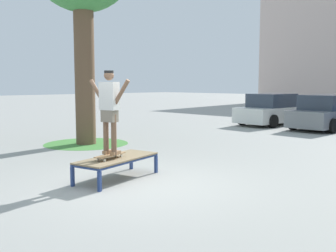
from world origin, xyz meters
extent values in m
plane|color=#999993|center=(0.00, 0.00, 0.00)|extent=(120.00, 120.00, 0.00)
cube|color=navy|center=(-1.23, 0.86, 0.19)|extent=(0.07, 0.07, 0.38)
cube|color=navy|center=(-0.55, 1.01, 0.19)|extent=(0.07, 0.07, 0.38)
cube|color=navy|center=(-0.84, -0.94, 0.19)|extent=(0.07, 0.07, 0.38)
cube|color=navy|center=(-0.16, -0.79, 0.19)|extent=(0.07, 0.07, 0.38)
cylinder|color=navy|center=(-1.04, -0.04, 0.41)|extent=(0.45, 1.87, 0.05)
cylinder|color=navy|center=(-0.35, 0.11, 0.41)|extent=(0.45, 1.87, 0.05)
cylinder|color=navy|center=(-0.89, 0.94, 0.41)|extent=(0.75, 0.21, 0.05)
cylinder|color=navy|center=(-0.50, -0.86, 0.41)|extent=(0.75, 0.21, 0.05)
cube|color=#847051|center=(-0.69, 0.04, 0.45)|extent=(1.15, 2.02, 0.03)
cube|color=#9E754C|center=(-0.65, -0.17, 0.54)|extent=(0.40, 0.82, 0.02)
cylinder|color=silver|center=(-0.79, 0.08, 0.49)|extent=(0.04, 0.06, 0.06)
cylinder|color=silver|center=(-0.65, 0.12, 0.49)|extent=(0.04, 0.06, 0.06)
cylinder|color=silver|center=(-0.65, -0.46, 0.49)|extent=(0.04, 0.06, 0.06)
cylinder|color=silver|center=(-0.50, -0.42, 0.49)|extent=(0.04, 0.06, 0.06)
cylinder|color=brown|center=(-0.75, -0.20, 0.96)|extent=(0.11, 0.11, 0.82)
cube|color=#99704C|center=(-0.76, -0.15, 0.59)|extent=(0.16, 0.26, 0.07)
cylinder|color=brown|center=(-0.55, -0.14, 0.96)|extent=(0.11, 0.11, 0.82)
cube|color=#99704C|center=(-0.57, -0.09, 0.59)|extent=(0.16, 0.26, 0.07)
cube|color=#756B5B|center=(-0.65, -0.17, 1.34)|extent=(0.34, 0.27, 0.24)
cube|color=silver|center=(-0.65, -0.17, 1.74)|extent=(0.40, 0.31, 0.56)
cylinder|color=brown|center=(-0.94, -0.25, 1.81)|extent=(0.41, 0.18, 0.52)
cylinder|color=brown|center=(-0.36, -0.09, 1.81)|extent=(0.41, 0.18, 0.52)
sphere|color=brown|center=(-0.65, -0.17, 2.15)|extent=(0.20, 0.20, 0.20)
cylinder|color=black|center=(-0.65, -0.17, 2.22)|extent=(0.19, 0.19, 0.05)
cylinder|color=brown|center=(-5.29, 2.30, 2.31)|extent=(0.65, 0.65, 4.61)
cylinder|color=#47893D|center=(-5.29, 2.30, 0.00)|extent=(2.75, 2.75, 0.01)
cube|color=silver|center=(-4.13, 12.22, 0.51)|extent=(1.92, 4.28, 0.70)
cube|color=#2D3847|center=(-4.14, 12.07, 1.18)|extent=(1.67, 2.18, 0.64)
cylinder|color=black|center=(-4.91, 13.57, 0.30)|extent=(0.25, 0.61, 0.60)
cylinder|color=black|center=(-3.22, 13.48, 0.30)|extent=(0.25, 0.61, 0.60)
cylinder|color=black|center=(-5.05, 10.97, 0.30)|extent=(0.25, 0.61, 0.60)
cylinder|color=black|center=(-3.35, 10.88, 0.30)|extent=(0.25, 0.61, 0.60)
cube|color=slate|center=(-1.49, 12.14, 0.51)|extent=(1.78, 4.23, 0.70)
cube|color=#2D3847|center=(-1.49, 11.99, 1.18)|extent=(1.60, 2.13, 0.64)
cylinder|color=black|center=(-2.31, 13.46, 0.30)|extent=(0.23, 0.60, 0.60)
cylinder|color=black|center=(-2.36, 10.86, 0.30)|extent=(0.23, 0.60, 0.60)
cylinder|color=black|center=(-0.67, 10.82, 0.30)|extent=(0.23, 0.60, 0.60)
camera|label=1|loc=(5.75, -4.91, 1.98)|focal=42.15mm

